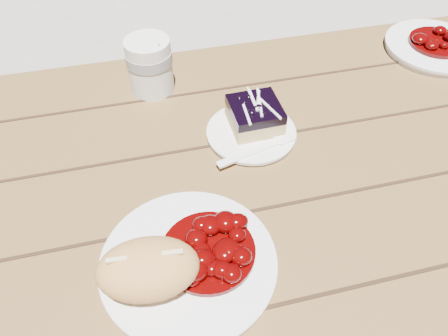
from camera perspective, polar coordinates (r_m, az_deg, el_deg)
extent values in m
cube|color=brown|center=(0.77, 1.86, -2.16)|extent=(2.00, 0.80, 0.05)
cube|color=brown|center=(1.43, -5.24, 9.82)|extent=(1.80, 0.25, 0.04)
cube|color=brown|center=(1.83, 20.88, 7.13)|extent=(0.06, 0.06, 0.42)
cylinder|color=white|center=(0.64, -4.64, -12.37)|extent=(0.25, 0.25, 0.02)
ellipsoid|color=tan|center=(0.59, -9.91, -12.85)|extent=(0.14, 0.10, 0.07)
cylinder|color=white|center=(0.82, 3.56, 4.54)|extent=(0.16, 0.16, 0.01)
cube|color=tan|center=(0.81, 4.02, 6.38)|extent=(0.09, 0.09, 0.03)
cube|color=black|center=(0.80, 4.10, 7.68)|extent=(0.09, 0.09, 0.02)
cylinder|color=white|center=(0.91, -9.65, 13.05)|extent=(0.09, 0.09, 0.11)
cylinder|color=white|center=(1.15, 25.86, 13.97)|extent=(0.22, 0.22, 0.02)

